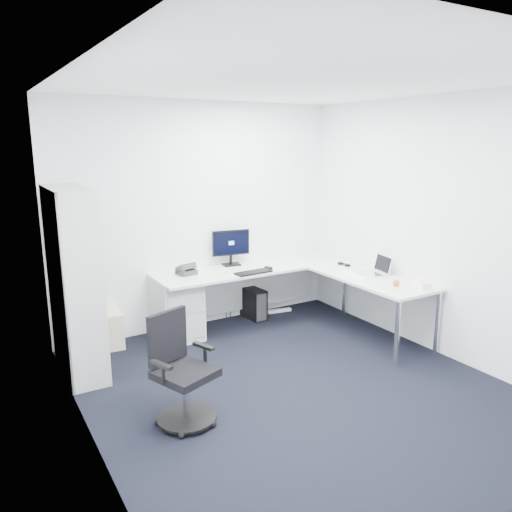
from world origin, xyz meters
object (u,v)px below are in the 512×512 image
l_desk (270,303)px  laptop (369,265)px  monitor (231,247)px  bookshelf (75,283)px  task_chair (185,370)px

l_desk → laptop: (0.95, -0.64, 0.48)m
monitor → laptop: bearing=-38.1°
bookshelf → task_chair: (0.54, -1.38, -0.46)m
bookshelf → task_chair: 1.55m
monitor → laptop: size_ratio=1.50×
task_chair → l_desk: bearing=18.5°
task_chair → monitor: (1.42, 1.89, 0.50)m
l_desk → monitor: 0.85m
bookshelf → monitor: size_ratio=3.85×
bookshelf → monitor: bearing=14.7°
laptop → bookshelf: bearing=179.0°
l_desk → task_chair: task_chair is taller
task_chair → laptop: laptop is taller
l_desk → laptop: laptop is taller
monitor → task_chair: bearing=-118.9°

